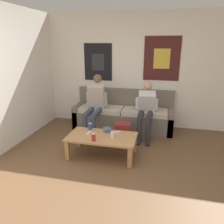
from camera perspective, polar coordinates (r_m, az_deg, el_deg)
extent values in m
plane|color=brown|center=(3.03, -4.76, -21.09)|extent=(18.00, 18.00, 0.00)
cube|color=white|center=(5.10, 4.55, 10.65)|extent=(10.00, 0.05, 2.55)
cube|color=black|center=(5.20, -3.68, 12.87)|extent=(0.66, 0.01, 0.84)
cube|color=#2D2D33|center=(5.20, -3.70, 12.87)|extent=(0.30, 0.01, 0.38)
cube|color=#471E1E|center=(4.98, 12.88, 13.42)|extent=(0.77, 0.01, 0.94)
cube|color=gold|center=(4.97, 12.87, 13.42)|extent=(0.35, 0.01, 0.42)
cube|color=#70665B|center=(5.19, 3.43, 1.34)|extent=(2.22, 0.13, 0.87)
cube|color=#70665B|center=(4.95, 2.71, -2.35)|extent=(2.22, 0.53, 0.40)
cube|color=#70665B|center=(5.21, -8.69, -0.81)|extent=(0.12, 0.53, 0.52)
cube|color=#70665B|center=(4.87, 14.97, -2.58)|extent=(0.12, 0.53, 0.52)
cube|color=beige|center=(4.98, -2.85, 0.79)|extent=(0.97, 0.49, 0.10)
cube|color=beige|center=(4.81, 8.55, 0.00)|extent=(0.97, 0.49, 0.10)
cube|color=#B27F4C|center=(3.76, -2.66, -6.49)|extent=(1.17, 0.63, 0.03)
cube|color=#B27F4C|center=(4.22, -8.63, -6.63)|extent=(0.07, 0.07, 0.34)
cube|color=#B27F4C|center=(3.97, 5.87, -8.11)|extent=(0.07, 0.07, 0.34)
cube|color=#B27F4C|center=(3.79, -11.57, -9.76)|extent=(0.07, 0.07, 0.34)
cube|color=#B27F4C|center=(3.51, 4.71, -11.76)|extent=(0.07, 0.07, 0.34)
cylinder|color=#384256|center=(4.61, -6.16, -0.06)|extent=(0.11, 0.48, 0.11)
cylinder|color=#384256|center=(4.47, -7.06, -3.86)|extent=(0.10, 0.10, 0.47)
cube|color=#232328|center=(4.51, -7.25, -6.97)|extent=(0.11, 0.25, 0.05)
cylinder|color=#384256|center=(4.55, -4.02, -0.22)|extent=(0.11, 0.48, 0.11)
cylinder|color=#384256|center=(4.42, -4.86, -4.07)|extent=(0.10, 0.10, 0.47)
cube|color=#232328|center=(4.45, -5.06, -7.22)|extent=(0.11, 0.25, 0.05)
cube|color=beige|center=(4.79, -4.04, 3.93)|extent=(0.37, 0.38, 0.58)
sphere|color=brown|center=(4.81, -3.78, 8.72)|extent=(0.18, 0.18, 0.18)
cylinder|color=beige|center=(4.86, -6.19, 3.56)|extent=(0.08, 0.12, 0.30)
cylinder|color=beige|center=(4.75, -1.76, 3.32)|extent=(0.08, 0.12, 0.30)
cylinder|color=#2D2D33|center=(4.43, 7.48, -0.83)|extent=(0.11, 0.37, 0.11)
cylinder|color=#2D2D33|center=(4.34, 7.10, -4.55)|extent=(0.10, 0.10, 0.47)
cube|color=#232328|center=(4.37, 6.88, -7.77)|extent=(0.11, 0.25, 0.05)
cylinder|color=#2D2D33|center=(4.42, 9.81, -1.00)|extent=(0.11, 0.37, 0.11)
cylinder|color=#2D2D33|center=(4.33, 9.48, -4.73)|extent=(0.10, 0.10, 0.47)
cube|color=#232328|center=(4.36, 9.25, -7.96)|extent=(0.11, 0.25, 0.05)
cube|color=silver|center=(4.62, 9.04, 2.53)|extent=(0.39, 0.41, 0.49)
sphere|color=tan|center=(4.67, 9.36, 6.82)|extent=(0.18, 0.18, 0.18)
cylinder|color=silver|center=(4.66, 6.65, 2.26)|extent=(0.08, 0.12, 0.25)
cylinder|color=silver|center=(4.63, 11.43, 1.94)|extent=(0.08, 0.12, 0.25)
cube|color=maroon|center=(4.37, 2.70, -5.26)|extent=(0.34, 0.31, 0.38)
cube|color=maroon|center=(4.30, 2.70, -6.93)|extent=(0.22, 0.13, 0.17)
cylinder|color=#475B75|center=(3.91, -1.32, -4.70)|extent=(0.15, 0.15, 0.07)
torus|color=#475B75|center=(3.90, -1.33, -4.30)|extent=(0.16, 0.16, 0.02)
cylinder|color=silver|center=(3.67, 0.27, -5.95)|extent=(0.08, 0.08, 0.10)
cylinder|color=black|center=(3.65, 0.27, -5.15)|extent=(0.00, 0.00, 0.01)
cylinder|color=#28479E|center=(4.01, -5.71, -3.80)|extent=(0.07, 0.07, 0.12)
cylinder|color=silver|center=(3.98, -5.73, -2.97)|extent=(0.06, 0.06, 0.00)
cylinder|color=maroon|center=(3.56, -4.84, -6.61)|extent=(0.07, 0.07, 0.12)
cylinder|color=silver|center=(3.54, -4.87, -5.69)|extent=(0.06, 0.06, 0.00)
cube|color=white|center=(3.87, -5.87, -5.36)|extent=(0.06, 0.15, 0.02)
cylinder|color=#333842|center=(3.89, -5.63, -5.00)|extent=(0.01, 0.01, 0.00)
cube|color=white|center=(3.86, 1.02, -5.33)|extent=(0.15, 0.08, 0.02)
cylinder|color=#333842|center=(3.86, 1.50, -5.12)|extent=(0.01, 0.01, 0.00)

